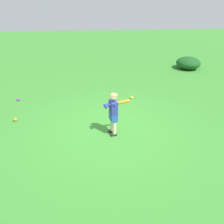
{
  "coord_description": "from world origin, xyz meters",
  "views": [
    {
      "loc": [
        -0.51,
        -5.04,
        3.03
      ],
      "look_at": [
        0.04,
        0.1,
        0.45
      ],
      "focal_mm": 36.81,
      "sensor_mm": 36.0,
      "label": 1
    }
  ],
  "objects_px": {
    "play_ball_near_batter": "(18,99)",
    "play_ball_by_bucket": "(15,119)",
    "child_batter": "(114,110)",
    "play_ball_behind_batter": "(132,97)"
  },
  "relations": [
    {
      "from": "play_ball_near_batter",
      "to": "play_ball_by_bucket",
      "type": "bearing_deg",
      "value": -79.11
    },
    {
      "from": "child_batter",
      "to": "play_ball_by_bucket",
      "type": "relative_size",
      "value": 11.08
    },
    {
      "from": "play_ball_by_bucket",
      "to": "play_ball_near_batter",
      "type": "distance_m",
      "value": 1.46
    },
    {
      "from": "child_batter",
      "to": "play_ball_by_bucket",
      "type": "distance_m",
      "value": 2.83
    },
    {
      "from": "child_batter",
      "to": "play_ball_behind_batter",
      "type": "bearing_deg",
      "value": 68.09
    },
    {
      "from": "play_ball_by_bucket",
      "to": "play_ball_near_batter",
      "type": "relative_size",
      "value": 0.98
    },
    {
      "from": "child_batter",
      "to": "play_ball_by_bucket",
      "type": "bearing_deg",
      "value": 160.32
    },
    {
      "from": "play_ball_behind_batter",
      "to": "play_ball_by_bucket",
      "type": "bearing_deg",
      "value": -161.13
    },
    {
      "from": "child_batter",
      "to": "play_ball_by_bucket",
      "type": "height_order",
      "value": "child_batter"
    },
    {
      "from": "play_ball_by_bucket",
      "to": "play_ball_behind_batter",
      "type": "xyz_separation_m",
      "value": [
        3.45,
        1.18,
        -0.0
      ]
    }
  ]
}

